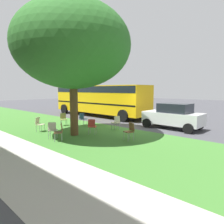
# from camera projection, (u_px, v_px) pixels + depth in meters

# --- Properties ---
(ground) EXTENTS (80.00, 80.00, 0.00)m
(ground) POSITION_uv_depth(u_px,v_px,m) (131.00, 128.00, 13.36)
(ground) COLOR #424247
(grass_verge) EXTENTS (48.00, 6.00, 0.01)m
(grass_verge) POSITION_uv_depth(u_px,v_px,m) (95.00, 136.00, 11.03)
(grass_verge) COLOR #3D752D
(grass_verge) RESTS_ON ground
(sidewalk_strip) EXTENTS (48.00, 2.80, 0.01)m
(sidewalk_strip) POSITION_uv_depth(u_px,v_px,m) (11.00, 155.00, 7.82)
(sidewalk_strip) COLOR #ADA89E
(sidewalk_strip) RESTS_ON ground
(street_tree) EXTENTS (6.22, 6.22, 7.16)m
(street_tree) POSITION_uv_depth(u_px,v_px,m) (73.00, 46.00, 10.73)
(street_tree) COLOR brown
(street_tree) RESTS_ON ground
(chair_0) EXTENTS (0.57, 0.57, 0.88)m
(chair_0) POSITION_uv_depth(u_px,v_px,m) (39.00, 123.00, 12.12)
(chair_0) COLOR beige
(chair_0) RESTS_ON ground
(chair_1) EXTENTS (0.55, 0.54, 0.88)m
(chair_1) POSITION_uv_depth(u_px,v_px,m) (63.00, 118.00, 14.14)
(chair_1) COLOR olive
(chair_1) RESTS_ON ground
(chair_2) EXTENTS (0.48, 0.49, 0.88)m
(chair_2) POSITION_uv_depth(u_px,v_px,m) (83.00, 118.00, 14.28)
(chair_2) COLOR #335184
(chair_2) RESTS_ON ground
(chair_3) EXTENTS (0.51, 0.52, 0.88)m
(chair_3) POSITION_uv_depth(u_px,v_px,m) (130.00, 130.00, 10.08)
(chair_3) COLOR brown
(chair_3) RESTS_ON ground
(chair_4) EXTENTS (0.58, 0.58, 0.88)m
(chair_4) POSITION_uv_depth(u_px,v_px,m) (60.00, 131.00, 9.90)
(chair_4) COLOR brown
(chair_4) RESTS_ON ground
(chair_5) EXTENTS (0.51, 0.51, 0.88)m
(chair_5) POSITION_uv_depth(u_px,v_px,m) (116.00, 122.00, 12.69)
(chair_5) COLOR beige
(chair_5) RESTS_ON ground
(chair_6) EXTENTS (0.58, 0.58, 0.88)m
(chair_6) POSITION_uv_depth(u_px,v_px,m) (92.00, 125.00, 11.38)
(chair_6) COLOR #B7332D
(chair_6) RESTS_ON ground
(chair_7) EXTENTS (0.59, 0.59, 0.88)m
(chair_7) POSITION_uv_depth(u_px,v_px,m) (53.00, 129.00, 10.33)
(chair_7) COLOR #ADA393
(chair_7) RESTS_ON ground
(parked_car) EXTENTS (3.70, 1.92, 1.65)m
(parked_car) POSITION_uv_depth(u_px,v_px,m) (173.00, 116.00, 13.04)
(parked_car) COLOR silver
(parked_car) RESTS_ON ground
(school_bus) EXTENTS (10.40, 2.80, 2.88)m
(school_bus) POSITION_uv_depth(u_px,v_px,m) (99.00, 97.00, 19.23)
(school_bus) COLOR yellow
(school_bus) RESTS_ON ground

